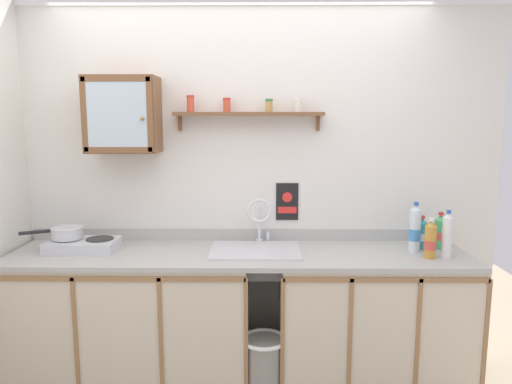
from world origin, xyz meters
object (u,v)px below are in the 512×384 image
(bottle_opaque_white_2, at_px, (447,235))
(wall_cabinet, at_px, (123,115))
(bottle_juice_amber_1, at_px, (430,240))
(bottle_soda_green_4, at_px, (440,232))
(saucepan, at_px, (66,232))
(bottle_water_clear_0, at_px, (415,230))
(warning_sign, at_px, (287,202))
(trash_bin, at_px, (264,370))
(hot_plate_stove, at_px, (83,245))
(bottle_detergent_teal_3, at_px, (422,234))
(sink, at_px, (256,255))

(bottle_opaque_white_2, relative_size, wall_cabinet, 0.61)
(bottle_juice_amber_1, bearing_deg, bottle_soda_green_4, 57.69)
(saucepan, height_order, bottle_water_clear_0, bottle_water_clear_0)
(saucepan, relative_size, bottle_juice_amber_1, 1.45)
(bottle_water_clear_0, bearing_deg, warning_sign, 160.21)
(bottle_juice_amber_1, relative_size, trash_bin, 0.57)
(saucepan, height_order, bottle_opaque_white_2, bottle_opaque_white_2)
(hot_plate_stove, height_order, bottle_juice_amber_1, bottle_juice_amber_1)
(hot_plate_stove, distance_m, trash_bin, 1.39)
(hot_plate_stove, relative_size, trash_bin, 0.99)
(hot_plate_stove, distance_m, warning_sign, 1.38)
(bottle_water_clear_0, height_order, bottle_juice_amber_1, bottle_water_clear_0)
(bottle_juice_amber_1, bearing_deg, bottle_detergent_teal_3, 85.31)
(hot_plate_stove, xyz_separation_m, warning_sign, (1.33, 0.28, 0.23))
(warning_sign, xyz_separation_m, trash_bin, (-0.16, -0.53, -0.95))
(bottle_water_clear_0, bearing_deg, bottle_detergent_teal_3, 46.55)
(sink, distance_m, wall_cabinet, 1.25)
(bottle_water_clear_0, distance_m, bottle_juice_amber_1, 0.15)
(trash_bin, bearing_deg, warning_sign, 73.04)
(bottle_water_clear_0, distance_m, bottle_soda_green_4, 0.22)
(bottle_juice_amber_1, height_order, bottle_soda_green_4, bottle_juice_amber_1)
(bottle_soda_green_4, xyz_separation_m, wall_cabinet, (-2.07, 0.07, 0.76))
(wall_cabinet, bearing_deg, hot_plate_stove, -148.63)
(bottle_juice_amber_1, xyz_separation_m, bottle_soda_green_4, (0.14, 0.22, -0.00))
(bottle_soda_green_4, height_order, wall_cabinet, wall_cabinet)
(wall_cabinet, bearing_deg, sink, -9.21)
(sink, distance_m, hot_plate_stove, 1.12)
(bottle_opaque_white_2, height_order, bottle_detergent_teal_3, bottle_opaque_white_2)
(bottle_soda_green_4, distance_m, trash_bin, 1.43)
(bottle_detergent_teal_3, bearing_deg, bottle_juice_amber_1, -94.69)
(sink, bearing_deg, bottle_detergent_teal_3, 2.99)
(sink, height_order, hot_plate_stove, sink)
(bottle_detergent_teal_3, xyz_separation_m, trash_bin, (-1.03, -0.31, -0.78))
(bottle_opaque_white_2, distance_m, warning_sign, 1.05)
(bottle_juice_amber_1, bearing_deg, saucepan, 176.13)
(bottle_soda_green_4, height_order, trash_bin, bottle_soda_green_4)
(bottle_detergent_teal_3, bearing_deg, saucepan, -178.70)
(bottle_soda_green_4, bearing_deg, hot_plate_stove, -177.87)
(hot_plate_stove, height_order, trash_bin, hot_plate_stove)
(sink, bearing_deg, saucepan, 179.80)
(bottle_opaque_white_2, bearing_deg, bottle_water_clear_0, 140.51)
(bottle_detergent_teal_3, height_order, warning_sign, warning_sign)
(wall_cabinet, bearing_deg, saucepan, -159.35)
(hot_plate_stove, relative_size, bottle_detergent_teal_3, 1.98)
(wall_cabinet, relative_size, warning_sign, 1.91)
(warning_sign, bearing_deg, bottle_opaque_white_2, -23.54)
(wall_cabinet, distance_m, trash_bin, 1.84)
(bottle_opaque_white_2, bearing_deg, wall_cabinet, 172.00)
(saucepan, distance_m, trash_bin, 1.53)
(bottle_juice_amber_1, bearing_deg, hot_plate_stove, 176.39)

